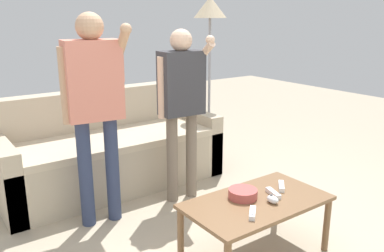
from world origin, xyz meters
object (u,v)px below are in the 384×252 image
game_remote_nunchuk (273,199)px  game_remote_wand_spare (252,213)px  game_remote_wand_near (273,193)px  coffee_table (256,207)px  player_right (182,96)px  game_remote_wand_far (281,186)px  snack_bowl (243,194)px  couch (110,153)px  floor_lamp (210,19)px  player_left (94,96)px

game_remote_nunchuk → game_remote_wand_spare: 0.23m
game_remote_wand_near → game_remote_wand_spare: size_ratio=1.16×
coffee_table → player_right: size_ratio=0.65×
game_remote_wand_far → game_remote_nunchuk: bearing=-150.6°
game_remote_wand_near → game_remote_wand_far: size_ratio=1.14×
player_right → game_remote_wand_spare: size_ratio=11.20×
snack_bowl → player_right: player_right is taller
couch → game_remote_wand_near: 1.75m
floor_lamp → game_remote_wand_spare: size_ratio=13.46×
player_left → game_remote_nunchuk: bearing=-58.0°
snack_bowl → game_remote_wand_far: (0.32, -0.04, -0.01)m
coffee_table → snack_bowl: size_ratio=4.98×
player_left → game_remote_wand_spare: 1.39m
coffee_table → game_remote_wand_far: size_ratio=7.18×
couch → player_right: player_right is taller
couch → game_remote_wand_spare: (0.11, -1.82, 0.11)m
game_remote_nunchuk → game_remote_wand_far: size_ratio=0.66×
game_remote_nunchuk → game_remote_wand_near: (0.09, 0.08, -0.01)m
snack_bowl → floor_lamp: 2.28m
game_remote_nunchuk → game_remote_wand_spare: size_ratio=0.67×
game_remote_nunchuk → game_remote_wand_far: game_remote_nunchuk is taller
game_remote_nunchuk → player_left: (-0.70, 1.12, 0.57)m
snack_bowl → player_right: bearing=80.7°
couch → snack_bowl: size_ratio=10.60×
couch → floor_lamp: floor_lamp is taller
game_remote_nunchuk → player_right: player_right is taller
couch → game_remote_wand_near: size_ratio=13.36×
player_right → game_remote_wand_far: bearing=-80.3°
player_left → floor_lamp: bearing=24.4°
coffee_table → snack_bowl: 0.12m
snack_bowl → game_remote_nunchuk: (0.11, -0.17, -0.01)m
player_left → snack_bowl: bearing=-58.1°
game_remote_nunchuk → player_right: size_ratio=0.06×
snack_bowl → player_left: size_ratio=0.12×
couch → floor_lamp: bearing=4.2°
player_left → game_remote_wand_near: bearing=-53.1°
player_right → game_remote_nunchuk: bearing=-92.5°
game_remote_nunchuk → floor_lamp: bearing=63.4°
game_remote_nunchuk → player_left: 1.44m
player_left → coffee_table: bearing=-58.1°
game_remote_nunchuk → game_remote_wand_far: 0.25m
floor_lamp → player_left: 1.88m
game_remote_nunchuk → game_remote_wand_far: bearing=29.4°
coffee_table → snack_bowl: snack_bowl is taller
game_remote_wand_near → game_remote_wand_spare: same height
couch → game_remote_wand_near: couch is taller
game_remote_nunchuk → floor_lamp: size_ratio=0.05×
floor_lamp → game_remote_wand_far: size_ratio=13.27×
couch → game_remote_nunchuk: couch is taller
couch → snack_bowl: bearing=-82.2°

